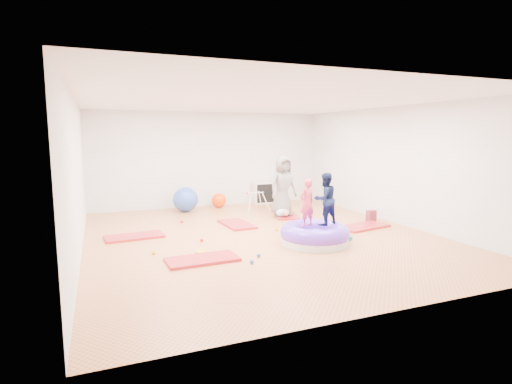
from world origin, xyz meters
name	(u,v)px	position (x,y,z in m)	size (l,w,h in m)	color
room	(261,170)	(0.00, 0.00, 1.40)	(7.01, 8.01, 2.81)	tan
gym_mat_front_left	(202,259)	(-1.58, -1.22, 0.03)	(1.20, 0.60, 0.05)	red
gym_mat_mid_left	(134,237)	(-2.52, 0.82, 0.02)	(1.17, 0.59, 0.05)	red
gym_mat_center_back	(237,224)	(-0.16, 1.16, 0.02)	(1.16, 0.58, 0.05)	red
gym_mat_right	(363,226)	(2.48, -0.16, 0.03)	(1.22, 0.61, 0.05)	red
gym_mat_rear_right	(286,215)	(1.41, 1.69, 0.02)	(1.08, 0.54, 0.05)	red
inflatable_cushion	(315,235)	(0.74, -0.96, 0.17)	(1.36, 1.36, 0.43)	silver
child_pink	(307,200)	(0.60, -0.89, 0.86)	(0.34, 0.22, 0.94)	#E13D5B
child_navy	(325,197)	(0.98, -0.92, 0.92)	(0.51, 0.40, 1.04)	#0F1939
adult_caregiver	(283,186)	(1.28, 1.64, 0.82)	(0.75, 0.49, 1.54)	slate
infant	(283,213)	(1.21, 1.45, 0.15)	(0.36, 0.37, 0.21)	#A4E0FA
ball_pit_balls	(247,237)	(-0.37, -0.14, 0.03)	(3.49, 3.62, 0.07)	#2F53B8
exercise_ball_blue	(186,199)	(-0.93, 3.30, 0.35)	(0.70, 0.70, 0.70)	#2F53B8
exercise_ball_orange	(219,200)	(0.12, 3.60, 0.21)	(0.43, 0.43, 0.43)	#FF4704
infant_play_gym	(255,198)	(0.98, 2.83, 0.34)	(0.67, 0.63, 0.51)	silver
cube_shelf	(264,193)	(1.65, 3.79, 0.33)	(0.67, 0.33, 0.67)	silver
balance_disc	(344,237)	(1.46, -0.89, 0.04)	(0.36, 0.36, 0.08)	#098C89
backpack	(371,216)	(3.10, 0.35, 0.14)	(0.24, 0.15, 0.27)	#B82948
yellow_toy	(201,252)	(-1.49, -0.75, 0.02)	(0.22, 0.22, 0.03)	gold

